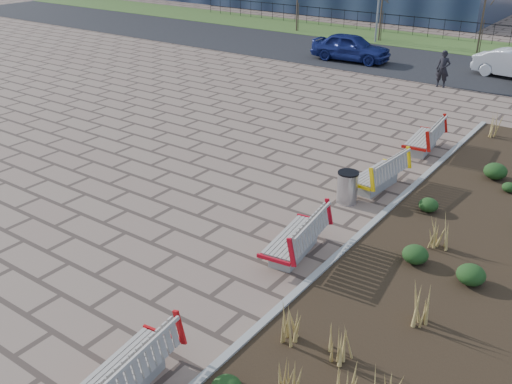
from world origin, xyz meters
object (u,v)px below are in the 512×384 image
Objects in this scene: bench_c at (377,171)px; pedestrian at (443,69)px; bench_b at (294,235)px; bench_d at (423,136)px; litter_bin at (347,187)px; bench_a at (121,367)px; car_blue at (351,47)px.

pedestrian is (-2.21, 11.59, 0.32)m from bench_c.
bench_b is 4.36m from bench_c.
bench_d is (0.00, 7.87, 0.00)m from bench_b.
bench_d is at bearing -80.55° from pedestrian.
litter_bin is at bearing -97.79° from bench_d.
bench_b is (0.00, 5.11, 0.00)m from bench_a.
bench_d reaches higher than litter_bin.
litter_bin is at bearing -156.62° from car_blue.
bench_a is 8.19m from litter_bin.
litter_bin is at bearing -87.26° from pedestrian.
car_blue reaches higher than litter_bin.
bench_d is 1.29× the size of pedestrian.
pedestrian is at bearing -115.05° from car_blue.
litter_bin is 0.20× the size of car_blue.
bench_b is at bearing -94.66° from bench_d.
bench_b is 7.87m from bench_d.
pedestrian is at bearing 100.65° from bench_d.
bench_d is at bearing 86.87° from litter_bin.
bench_c is 1.29× the size of pedestrian.
bench_a is 2.47× the size of litter_bin.
litter_bin is at bearing 87.57° from bench_b.
litter_bin is 13.02m from pedestrian.
bench_b and bench_d have the same top height.
bench_d is at bearing 95.03° from bench_c.
litter_bin is 16.96m from car_blue.
bench_c is 0.50× the size of car_blue.
bench_b is 1.00× the size of bench_d.
bench_a is 1.00× the size of bench_c.
pedestrian reaches higher than bench_b.
pedestrian is at bearing 105.83° from bench_c.
car_blue reaches higher than bench_d.
bench_b is at bearing 83.40° from bench_a.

